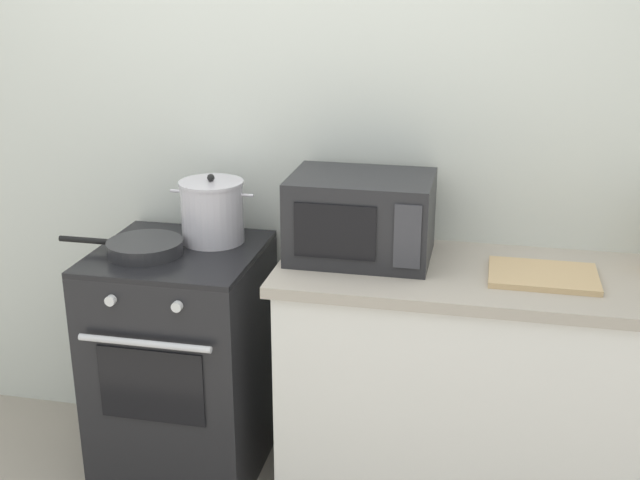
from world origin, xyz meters
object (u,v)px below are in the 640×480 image
(frying_pan, at_px, (144,247))
(cutting_board, at_px, (543,275))
(stove, at_px, (184,361))
(stock_pot, at_px, (212,211))
(microwave, at_px, (361,217))

(frying_pan, distance_m, cutting_board, 1.42)
(stove, relative_size, frying_pan, 1.93)
(frying_pan, bearing_deg, cutting_board, 2.40)
(cutting_board, bearing_deg, frying_pan, -177.60)
(stove, height_order, cutting_board, cutting_board)
(stove, bearing_deg, cutting_board, 0.05)
(stove, distance_m, stock_pot, 0.60)
(stove, height_order, frying_pan, frying_pan)
(stove, height_order, stock_pot, stock_pot)
(frying_pan, xyz_separation_m, cutting_board, (1.41, 0.06, -0.02))
(cutting_board, bearing_deg, stove, -179.95)
(stock_pot, height_order, cutting_board, stock_pot)
(frying_pan, bearing_deg, stove, 29.37)
(stock_pot, distance_m, microwave, 0.58)
(cutting_board, bearing_deg, stock_pot, 174.10)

